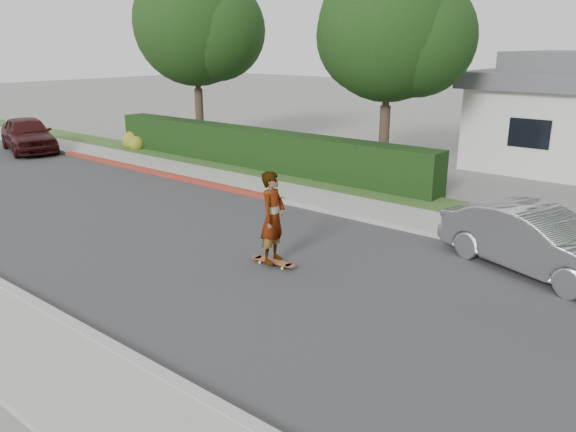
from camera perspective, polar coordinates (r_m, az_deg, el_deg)
name	(u,v)px	position (r m, az deg, el deg)	size (l,w,h in m)	color
ground	(151,230)	(14.76, -13.72, -1.41)	(120.00, 120.00, 0.00)	slate
road	(151,230)	(14.76, -13.72, -1.39)	(60.00, 8.00, 0.01)	#2D2D30
curb_far	(259,195)	(17.38, -2.97, 2.11)	(60.00, 0.20, 0.15)	#9E9E99
curb_red_section	(157,173)	(20.99, -13.16, 4.30)	(12.00, 0.21, 0.15)	maroon
sidewalk_far	(278,190)	(18.04, -1.04, 2.64)	(60.00, 1.60, 0.12)	gray
planting_strip	(308,181)	(19.25, 2.05, 3.52)	(60.00, 1.60, 0.10)	#2D4C1E
hedge	(255,149)	(21.45, -3.37, 6.82)	(15.00, 1.00, 1.50)	black
flowering_shrub	(134,142)	(26.44, -15.39, 7.28)	(1.40, 1.00, 0.90)	#2D4C19
tree_left	(199,27)	(25.38, -9.08, 18.48)	(5.99, 5.21, 8.00)	#33261C
tree_center	(392,33)	(20.07, 10.49, 17.80)	(5.66, 4.84, 7.44)	#33261C
skateboard	(273,262)	(12.06, -1.51, -4.65)	(1.11, 0.32, 0.10)	yellow
skateboarder	(273,217)	(11.72, -1.55, -0.13)	(0.71, 0.47, 1.96)	white
car_silver	(537,241)	(12.65, 23.94, -2.32)	(1.43, 4.10, 1.35)	#A6A7AD
car_maroon	(28,134)	(27.43, -24.92, 7.55)	(1.80, 4.47, 1.52)	#3B1212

